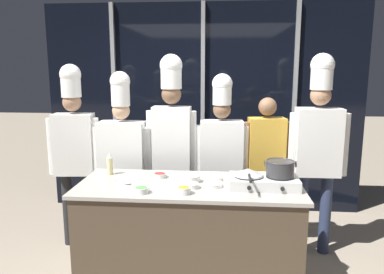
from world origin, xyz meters
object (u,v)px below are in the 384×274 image
object	(u,v)px
squeeze_bottle_oil	(110,164)
prep_bowl_scallions	(142,190)
frying_pan	(248,172)
prep_bowl_carrots	(184,190)
chef_sous	(122,153)
chef_line	(172,134)
stock_pot	(280,168)
chef_apprentice	(318,140)
prep_bowl_bell_pepper	(160,175)
prep_bowl_noodles	(215,178)
prep_bowl_garlic	(192,178)
portable_stove	(264,181)
prep_bowl_shrimp	(193,185)
serving_spoon_slotted	(125,183)
chef_head	(74,142)
chef_pastry	(221,151)
person_guest	(266,158)
prep_bowl_onion	(213,184)

from	to	relation	value
squeeze_bottle_oil	prep_bowl_scallions	xyz separation A→B (m)	(0.39, -0.47, -0.07)
frying_pan	prep_bowl_scallions	world-z (taller)	frying_pan
squeeze_bottle_oil	prep_bowl_carrots	xyz separation A→B (m)	(0.72, -0.46, -0.06)
chef_sous	chef_line	xyz separation A→B (m)	(0.51, 0.03, 0.19)
stock_pot	chef_apprentice	bearing A→B (deg)	58.40
prep_bowl_bell_pepper	prep_bowl_noodles	bearing A→B (deg)	-4.91
prep_bowl_garlic	prep_bowl_noodles	bearing A→B (deg)	17.64
stock_pot	chef_apprentice	size ratio (longest dim) A/B	0.12
portable_stove	prep_bowl_shrimp	size ratio (longest dim) A/B	5.23
prep_bowl_bell_pepper	chef_line	distance (m)	0.64
serving_spoon_slotted	chef_head	bearing A→B (deg)	134.55
prep_bowl_scallions	chef_pastry	distance (m)	1.21
chef_line	chef_apprentice	distance (m)	1.46
squeeze_bottle_oil	prep_bowl_carrots	world-z (taller)	squeeze_bottle_oil
squeeze_bottle_oil	person_guest	world-z (taller)	person_guest
person_guest	prep_bowl_bell_pepper	bearing A→B (deg)	25.97
portable_stove	prep_bowl_garlic	xyz separation A→B (m)	(-0.59, 0.09, -0.01)
chef_pastry	person_guest	world-z (taller)	chef_pastry
prep_bowl_bell_pepper	person_guest	xyz separation A→B (m)	(0.99, 0.66, 0.01)
portable_stove	person_guest	xyz separation A→B (m)	(0.11, 0.85, -0.01)
serving_spoon_slotted	chef_line	xyz separation A→B (m)	(0.29, 0.78, 0.28)
portable_stove	prep_bowl_onion	size ratio (longest dim) A/B	3.71
chef_head	squeeze_bottle_oil	bearing A→B (deg)	130.97
chef_pastry	chef_head	bearing A→B (deg)	0.01
prep_bowl_shrimp	chef_line	bearing A→B (deg)	108.64
prep_bowl_bell_pepper	chef_head	world-z (taller)	chef_head
stock_pot	prep_bowl_scallions	distance (m)	1.11
portable_stove	prep_bowl_bell_pepper	distance (m)	0.90
squeeze_bottle_oil	chef_sous	bearing A→B (deg)	92.56
chef_sous	prep_bowl_bell_pepper	bearing A→B (deg)	133.07
prep_bowl_garlic	chef_head	size ratio (longest dim) A/B	0.07
portable_stove	prep_bowl_onion	world-z (taller)	portable_stove
prep_bowl_bell_pepper	chef_sous	size ratio (longest dim) A/B	0.06
prep_bowl_noodles	serving_spoon_slotted	size ratio (longest dim) A/B	0.61
serving_spoon_slotted	prep_bowl_carrots	bearing A→B (deg)	-22.69
prep_bowl_noodles	chef_head	distance (m)	1.61
frying_pan	prep_bowl_carrots	xyz separation A→B (m)	(-0.50, -0.22, -0.09)
prep_bowl_garlic	chef_head	world-z (taller)	chef_head
squeeze_bottle_oil	prep_bowl_onion	xyz separation A→B (m)	(0.94, -0.27, -0.07)
prep_bowl_noodles	chef_apprentice	xyz separation A→B (m)	(0.99, 0.62, 0.22)
prep_bowl_shrimp	prep_bowl_garlic	bearing A→B (deg)	98.14
prep_bowl_carrots	squeeze_bottle_oil	bearing A→B (deg)	147.26
squeeze_bottle_oil	person_guest	bearing A→B (deg)	22.70
prep_bowl_onion	prep_bowl_bell_pepper	world-z (taller)	prep_bowl_bell_pepper
squeeze_bottle_oil	prep_bowl_onion	world-z (taller)	squeeze_bottle_oil
serving_spoon_slotted	prep_bowl_scallions	bearing A→B (deg)	-49.78
prep_bowl_carrots	frying_pan	bearing A→B (deg)	23.44
prep_bowl_shrimp	person_guest	bearing A→B (deg)	53.90
stock_pot	prep_bowl_bell_pepper	bearing A→B (deg)	169.22
prep_bowl_scallions	prep_bowl_noodles	bearing A→B (deg)	34.04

